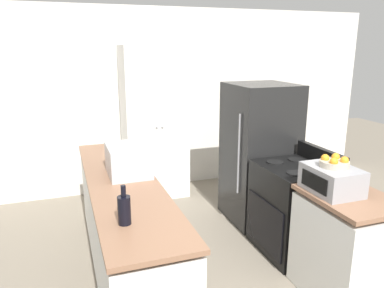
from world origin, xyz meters
name	(u,v)px	position (x,y,z in m)	size (l,w,h in m)	color
wall_back	(155,101)	(0.00, 3.57, 1.30)	(7.00, 0.06, 2.60)	silver
counter_left	(125,228)	(-0.83, 1.45, 0.44)	(0.60, 2.71, 0.91)	silver
counter_right	(345,249)	(0.83, 0.48, 0.44)	(0.60, 0.77, 0.91)	silver
pantry_cabinet	(154,123)	(-0.10, 3.24, 1.04)	(0.84, 0.59, 2.08)	white
stove	(293,208)	(0.85, 1.27, 0.46)	(0.66, 0.76, 1.07)	black
refrigerator	(259,153)	(0.89, 2.06, 0.83)	(0.74, 0.76, 1.65)	black
microwave	(128,160)	(-0.75, 1.59, 1.05)	(0.38, 0.47, 0.27)	#B2B2B7
wine_bottle	(124,209)	(-0.95, 0.60, 1.02)	(0.09, 0.09, 0.27)	black
toaster_oven	(332,180)	(0.73, 0.61, 1.02)	(0.34, 0.44, 0.21)	#939399
fruit_bowl	(334,162)	(0.74, 0.61, 1.16)	(0.23, 0.23, 0.10)	#B2A893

